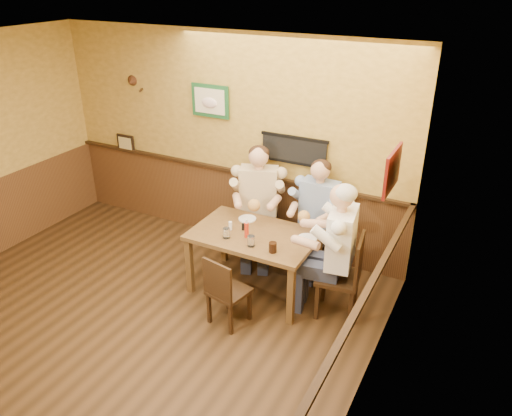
{
  "coord_description": "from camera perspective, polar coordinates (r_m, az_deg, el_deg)",
  "views": [
    {
      "loc": [
        3.22,
        -2.88,
        3.48
      ],
      "look_at": [
        0.98,
        1.45,
        1.1
      ],
      "focal_mm": 35.0,
      "sensor_mm": 36.0,
      "label": 1
    }
  ],
  "objects": [
    {
      "name": "dining_table",
      "position": [
        5.69,
        -0.22,
        -3.71
      ],
      "size": [
        1.4,
        0.9,
        0.75
      ],
      "color": "brown",
      "rests_on": "ground"
    },
    {
      "name": "chair_near_side",
      "position": [
        5.32,
        -3.11,
        -9.28
      ],
      "size": [
        0.45,
        0.45,
        0.82
      ],
      "primitive_type": null,
      "rotation": [
        0.0,
        0.0,
        2.94
      ],
      "color": "#322010",
      "rests_on": "ground"
    },
    {
      "name": "diner_tan_shirt",
      "position": [
        6.34,
        0.32,
        -0.12
      ],
      "size": [
        0.82,
        0.82,
        1.38
      ],
      "primitive_type": null,
      "rotation": [
        0.0,
        0.0,
        0.35
      ],
      "color": "beige",
      "rests_on": "ground"
    },
    {
      "name": "cola_tumbler",
      "position": [
        5.27,
        1.93,
        -4.51
      ],
      "size": [
        0.09,
        0.09,
        0.11
      ],
      "primitive_type": "cylinder",
      "rotation": [
        0.0,
        0.0,
        -0.13
      ],
      "color": "black",
      "rests_on": "dining_table"
    },
    {
      "name": "hot_sauce_bottle",
      "position": [
        5.52,
        -1.08,
        -2.44
      ],
      "size": [
        0.05,
        0.05,
        0.2
      ],
      "primitive_type": "cylinder",
      "rotation": [
        0.0,
        0.0,
        0.05
      ],
      "color": "red",
      "rests_on": "dining_table"
    },
    {
      "name": "plate_far_right",
      "position": [
        5.56,
        5.87,
        -3.45
      ],
      "size": [
        0.27,
        0.27,
        0.01
      ],
      "primitive_type": "cylinder",
      "rotation": [
        0.0,
        0.0,
        0.32
      ],
      "color": "white",
      "rests_on": "dining_table"
    },
    {
      "name": "salt_shaker",
      "position": [
        5.7,
        -2.94,
        -2.04
      ],
      "size": [
        0.05,
        0.05,
        0.1
      ],
      "primitive_type": "cylinder",
      "rotation": [
        0.0,
        0.0,
        -0.3
      ],
      "color": "white",
      "rests_on": "dining_table"
    },
    {
      "name": "plate_far_left",
      "position": [
        5.95,
        -1.0,
        -1.23
      ],
      "size": [
        0.25,
        0.25,
        0.01
      ],
      "primitive_type": "cylinder",
      "rotation": [
        0.0,
        0.0,
        -0.18
      ],
      "color": "white",
      "rests_on": "dining_table"
    },
    {
      "name": "water_glass_mid",
      "position": [
        5.37,
        -0.57,
        -3.8
      ],
      "size": [
        0.09,
        0.09,
        0.12
      ],
      "primitive_type": "cylinder",
      "rotation": [
        0.0,
        0.0,
        0.12
      ],
      "color": "white",
      "rests_on": "dining_table"
    },
    {
      "name": "chair_back_left",
      "position": [
        6.43,
        0.31,
        -1.77
      ],
      "size": [
        0.57,
        0.57,
        0.96
      ],
      "primitive_type": null,
      "rotation": [
        0.0,
        0.0,
        0.35
      ],
      "color": "#322010",
      "rests_on": "ground"
    },
    {
      "name": "room",
      "position": [
        4.69,
        -16.58,
        2.44
      ],
      "size": [
        5.02,
        5.03,
        2.81
      ],
      "color": "#301E0E",
      "rests_on": "ground"
    },
    {
      "name": "pepper_shaker",
      "position": [
        5.7,
        -1.48,
        -2.15
      ],
      "size": [
        0.04,
        0.04,
        0.08
      ],
      "primitive_type": "cylinder",
      "rotation": [
        0.0,
        0.0,
        0.34
      ],
      "color": "black",
      "rests_on": "dining_table"
    },
    {
      "name": "water_glass_left",
      "position": [
        5.53,
        -3.41,
        -2.87
      ],
      "size": [
        0.09,
        0.09,
        0.12
      ],
      "primitive_type": "cylinder",
      "rotation": [
        0.0,
        0.0,
        0.21
      ],
      "color": "white",
      "rests_on": "dining_table"
    },
    {
      "name": "chair_right_end",
      "position": [
        5.47,
        9.4,
        -7.6
      ],
      "size": [
        0.51,
        0.51,
        0.97
      ],
      "primitive_type": null,
      "rotation": [
        0.0,
        0.0,
        -1.42
      ],
      "color": "#322010",
      "rests_on": "ground"
    },
    {
      "name": "diner_blue_polo",
      "position": [
        6.16,
        7.12,
        -1.51
      ],
      "size": [
        0.63,
        0.63,
        1.3
      ],
      "primitive_type": null,
      "rotation": [
        0.0,
        0.0,
        -0.04
      ],
      "color": "#8198C2",
      "rests_on": "ground"
    },
    {
      "name": "diner_white_elder",
      "position": [
        5.36,
        9.56,
        -5.75
      ],
      "size": [
        0.73,
        0.73,
        1.38
      ],
      "primitive_type": null,
      "rotation": [
        0.0,
        0.0,
        -1.42
      ],
      "color": "white",
      "rests_on": "ground"
    },
    {
      "name": "chair_back_right",
      "position": [
        6.26,
        7.02,
        -3.1
      ],
      "size": [
        0.44,
        0.44,
        0.91
      ],
      "primitive_type": null,
      "rotation": [
        0.0,
        0.0,
        -0.04
      ],
      "color": "#322010",
      "rests_on": "ground"
    }
  ]
}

